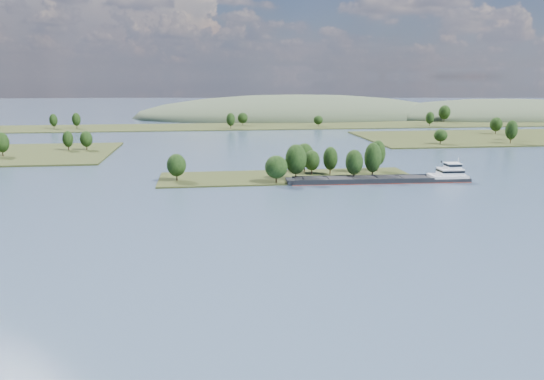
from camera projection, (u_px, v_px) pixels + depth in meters
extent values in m
plane|color=#384860|center=(320.00, 217.00, 151.37)|extent=(1800.00, 1800.00, 0.00)
cube|color=#2C3417|center=(287.00, 178.00, 209.55)|extent=(100.00, 30.00, 1.20)
cylinder|color=black|center=(354.00, 175.00, 202.59)|extent=(0.50, 0.50, 3.78)
ellipsoid|color=black|center=(354.00, 162.00, 201.59)|extent=(6.77, 6.77, 9.71)
cylinder|color=black|center=(304.00, 167.00, 218.53)|extent=(0.50, 0.50, 3.91)
ellipsoid|color=black|center=(305.00, 155.00, 217.49)|extent=(7.79, 7.79, 10.05)
cylinder|color=black|center=(296.00, 174.00, 201.92)|extent=(0.50, 0.50, 4.47)
ellipsoid|color=black|center=(296.00, 159.00, 200.73)|extent=(8.24, 8.24, 11.50)
cylinder|color=black|center=(312.00, 170.00, 213.27)|extent=(0.50, 0.50, 3.22)
ellipsoid|color=black|center=(312.00, 160.00, 212.41)|extent=(6.53, 6.53, 8.27)
cylinder|color=black|center=(276.00, 178.00, 196.27)|extent=(0.50, 0.50, 3.35)
ellipsoid|color=black|center=(276.00, 167.00, 195.38)|extent=(8.52, 8.52, 8.60)
cylinder|color=black|center=(177.00, 176.00, 200.46)|extent=(0.50, 0.50, 3.34)
ellipsoid|color=black|center=(176.00, 165.00, 199.57)|extent=(7.30, 7.30, 8.60)
cylinder|color=black|center=(330.00, 170.00, 213.08)|extent=(0.50, 0.50, 3.69)
ellipsoid|color=black|center=(330.00, 158.00, 212.10)|extent=(5.96, 5.96, 9.48)
cylinder|color=black|center=(377.00, 166.00, 220.84)|extent=(0.50, 0.50, 4.21)
ellipsoid|color=black|center=(378.00, 153.00, 219.72)|extent=(6.42, 6.42, 10.83)
cylinder|color=black|center=(372.00, 172.00, 205.37)|extent=(0.50, 0.50, 4.53)
ellipsoid|color=black|center=(373.00, 158.00, 204.16)|extent=(6.66, 6.66, 11.66)
cylinder|color=black|center=(354.00, 168.00, 218.63)|extent=(0.50, 0.50, 3.01)
ellipsoid|color=black|center=(354.00, 159.00, 217.83)|extent=(6.78, 6.78, 7.74)
cylinder|color=black|center=(87.00, 147.00, 283.01)|extent=(0.50, 0.50, 3.33)
ellipsoid|color=black|center=(86.00, 139.00, 282.12)|extent=(6.61, 6.61, 8.56)
cylinder|color=black|center=(68.00, 147.00, 281.54)|extent=(0.50, 0.50, 3.41)
ellipsoid|color=black|center=(68.00, 139.00, 280.64)|extent=(5.59, 5.59, 8.76)
cylinder|color=black|center=(3.00, 152.00, 259.86)|extent=(0.50, 0.50, 3.90)
ellipsoid|color=black|center=(2.00, 142.00, 258.82)|extent=(6.93, 6.93, 10.02)
cylinder|color=black|center=(440.00, 141.00, 308.52)|extent=(0.50, 0.50, 2.82)
ellipsoid|color=black|center=(441.00, 135.00, 307.77)|extent=(7.74, 7.74, 7.26)
cylinder|color=black|center=(511.00, 140.00, 310.53)|extent=(0.50, 0.50, 4.48)
ellipsoid|color=black|center=(512.00, 130.00, 309.34)|extent=(7.09, 7.09, 11.52)
cylinder|color=black|center=(510.00, 137.00, 327.03)|extent=(0.50, 0.50, 3.36)
ellipsoid|color=black|center=(510.00, 130.00, 326.13)|extent=(6.09, 6.09, 8.64)
cylinder|color=black|center=(496.00, 131.00, 361.37)|extent=(0.50, 0.50, 3.74)
ellipsoid|color=black|center=(496.00, 124.00, 360.38)|extent=(8.37, 8.37, 9.61)
cube|color=#2C3417|center=(244.00, 127.00, 422.86)|extent=(900.00, 60.00, 1.20)
cylinder|color=black|center=(54.00, 126.00, 400.54)|extent=(0.50, 0.50, 3.67)
ellipsoid|color=black|center=(53.00, 120.00, 399.56)|extent=(6.06, 6.06, 9.44)
cylinder|color=black|center=(430.00, 124.00, 421.25)|extent=(0.50, 0.50, 3.76)
ellipsoid|color=black|center=(430.00, 118.00, 420.25)|extent=(6.68, 6.68, 9.67)
cylinder|color=black|center=(243.00, 123.00, 427.75)|extent=(0.50, 0.50, 3.41)
ellipsoid|color=black|center=(243.00, 118.00, 426.84)|extent=(8.21, 8.21, 8.77)
cylinder|color=black|center=(444.00, 119.00, 458.74)|extent=(0.50, 0.50, 4.77)
ellipsoid|color=black|center=(445.00, 112.00, 457.47)|extent=(10.03, 10.03, 12.27)
cylinder|color=black|center=(77.00, 126.00, 402.71)|extent=(0.50, 0.50, 3.89)
ellipsoid|color=black|center=(76.00, 119.00, 401.68)|extent=(6.46, 6.46, 9.99)
cylinder|color=black|center=(318.00, 124.00, 420.62)|extent=(0.50, 0.50, 2.79)
ellipsoid|color=black|center=(318.00, 120.00, 419.88)|extent=(7.53, 7.53, 7.19)
cylinder|color=black|center=(231.00, 126.00, 401.67)|extent=(0.50, 0.50, 3.91)
ellipsoid|color=black|center=(231.00, 119.00, 400.62)|extent=(6.59, 6.59, 10.06)
ellipsoid|color=#3A4831|center=(501.00, 117.00, 523.58)|extent=(260.00, 140.00, 36.00)
ellipsoid|color=#3A4831|center=(296.00, 117.00, 527.40)|extent=(320.00, 160.00, 44.00)
cube|color=black|center=(380.00, 181.00, 201.22)|extent=(68.55, 11.23, 1.88)
cube|color=maroon|center=(380.00, 182.00, 201.30)|extent=(68.72, 11.41, 0.21)
cube|color=black|center=(360.00, 176.00, 204.44)|extent=(52.88, 2.44, 0.68)
cube|color=black|center=(366.00, 180.00, 196.30)|extent=(52.88, 2.44, 0.68)
cube|color=black|center=(363.00, 178.00, 200.39)|extent=(51.46, 9.70, 0.26)
cube|color=black|center=(314.00, 178.00, 198.69)|extent=(7.95, 7.30, 0.30)
cube|color=black|center=(338.00, 178.00, 199.52)|extent=(7.95, 7.30, 0.30)
cube|color=black|center=(363.00, 178.00, 200.34)|extent=(7.95, 7.30, 0.30)
cube|color=black|center=(387.00, 177.00, 201.17)|extent=(7.95, 7.30, 0.30)
cube|color=black|center=(411.00, 177.00, 201.99)|extent=(7.95, 7.30, 0.30)
cube|color=black|center=(290.00, 181.00, 198.11)|extent=(2.86, 7.78, 1.71)
cylinder|color=black|center=(292.00, 178.00, 197.94)|extent=(0.21, 0.21, 1.88)
cube|color=white|center=(448.00, 176.00, 203.24)|extent=(13.97, 8.73, 1.02)
cube|color=white|center=(450.00, 171.00, 202.95)|extent=(8.80, 7.16, 2.56)
cube|color=black|center=(450.00, 171.00, 202.88)|extent=(8.97, 7.34, 0.77)
cube|color=white|center=(453.00, 166.00, 202.56)|extent=(5.32, 5.32, 1.88)
cube|color=black|center=(453.00, 165.00, 202.49)|extent=(5.50, 5.50, 0.68)
cube|color=white|center=(453.00, 163.00, 202.35)|extent=(5.67, 5.67, 0.17)
cylinder|color=white|center=(458.00, 160.00, 202.32)|extent=(0.18, 0.18, 2.22)
cylinder|color=black|center=(442.00, 162.00, 204.51)|extent=(0.44, 0.44, 1.02)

